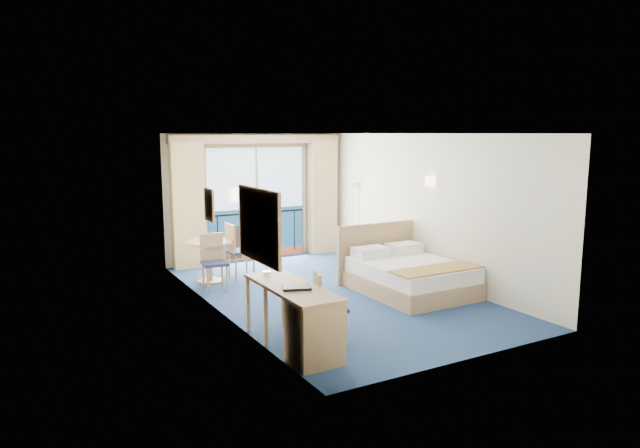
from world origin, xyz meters
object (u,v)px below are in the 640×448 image
Objects in this scene: floor_lamp at (352,201)px; bed at (408,275)px; table_chair_a at (236,247)px; desk_chair at (326,302)px; round_table at (210,251)px; nightstand at (392,259)px; desk at (309,324)px; armchair at (359,248)px; table_chair_b at (213,258)px.

bed is at bearing -103.15° from floor_lamp.
table_chair_a is (-2.21, 2.37, 0.28)m from bed.
round_table is at bearing 23.52° from desk_chair.
desk is at bearing -138.74° from nightstand.
armchair is at bearing 50.28° from desk.
bed is 2.09× the size of table_chair_b.
round_table is at bearing -171.11° from floor_lamp.
table_chair_b is (-3.24, -0.32, 0.21)m from armchair.
armchair is (-0.17, 0.93, 0.06)m from nightstand.
table_chair_a is at bearing 15.16° from desk_chair.
bed is 3.09m from floor_lamp.
floor_lamp is 0.95× the size of desk.
desk is (-3.47, -3.04, 0.18)m from nightstand.
desk_chair is at bearing -139.07° from nightstand.
armchair is at bearing -20.52° from desk_chair.
floor_lamp is 5.91m from desk.
table_chair_a is at bearing 158.14° from nightstand.
desk_chair is 0.96× the size of table_chair_b.
armchair is at bearing 100.13° from nightstand.
desk reaches higher than nightstand.
desk_chair is at bearing 176.50° from table_chair_a.
desk_chair is (-2.98, -2.58, 0.25)m from nightstand.
nightstand is 0.64× the size of round_table.
bed is 3.40m from table_chair_b.
round_table reaches higher than nightstand.
table_chair_a is at bearing 4.25° from round_table.
floor_lamp is 1.59× the size of table_chair_a.
table_chair_a is 0.81m from table_chair_b.
bed reaches higher than table_chair_a.
armchair is at bearing -2.66° from round_table.
round_table is (-3.16, 0.15, 0.24)m from armchair.
armchair is (0.41, 2.18, 0.03)m from bed.
table_chair_b is (-3.41, 0.61, 0.28)m from nightstand.
table_chair_a reaches higher than desk.
table_chair_a is at bearing 44.44° from table_chair_b.
nightstand is 0.52× the size of table_chair_a.
bed is 3.61m from round_table.
floor_lamp is 5.25m from desk_chair.
round_table reaches higher than armchair.
desk is at bearing -91.99° from round_table.
nightstand is 3.95m from desk_chair.
armchair is at bearing 79.44° from bed.
desk_chair is at bearing -76.84° from table_chair_b.
armchair is at bearing 11.09° from table_chair_b.
round_table is at bearing 93.75° from table_chair_a.
desk is at bearing -148.28° from bed.
floor_lamp is (0.67, 2.86, 0.95)m from bed.
nightstand is 3.48m from table_chair_b.
floor_lamp is 3.00m from table_chair_a.
table_chair_b is at bearing 146.72° from bed.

